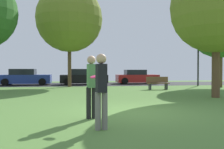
{
  "coord_description": "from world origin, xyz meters",
  "views": [
    {
      "loc": [
        -1.91,
        -8.03,
        1.41
      ],
      "look_at": [
        0.0,
        4.81,
        1.15
      ],
      "focal_mm": 39.79,
      "sensor_mm": 36.0,
      "label": 1
    }
  ],
  "objects_px": {
    "parked_car_blue": "(25,78)",
    "parked_car_black": "(83,77)",
    "parked_car_red": "(137,77)",
    "person_thrower": "(91,83)",
    "oak_tree_left": "(221,26)",
    "maple_tree_far": "(216,7)",
    "oak_tree_right": "(69,19)",
    "person_catcher": "(101,87)",
    "frisbee_disc": "(95,77)",
    "park_bench": "(158,83)",
    "street_lamp_post": "(198,60)"
  },
  "relations": [
    {
      "from": "maple_tree_far",
      "to": "frisbee_disc",
      "type": "bearing_deg",
      "value": -141.91
    },
    {
      "from": "oak_tree_left",
      "to": "person_thrower",
      "type": "xyz_separation_m",
      "value": [
        -11.09,
        -11.33,
        -3.91
      ]
    },
    {
      "from": "parked_car_red",
      "to": "street_lamp_post",
      "type": "relative_size",
      "value": 0.92
    },
    {
      "from": "oak_tree_right",
      "to": "person_catcher",
      "type": "bearing_deg",
      "value": -85.91
    },
    {
      "from": "person_catcher",
      "to": "parked_car_red",
      "type": "bearing_deg",
      "value": -22.64
    },
    {
      "from": "frisbee_disc",
      "to": "parked_car_red",
      "type": "bearing_deg",
      "value": 72.53
    },
    {
      "from": "maple_tree_far",
      "to": "parked_car_black",
      "type": "xyz_separation_m",
      "value": [
        -6.26,
        12.06,
        -3.87
      ]
    },
    {
      "from": "parked_car_red",
      "to": "person_thrower",
      "type": "bearing_deg",
      "value": -108.25
    },
    {
      "from": "oak_tree_right",
      "to": "parked_car_blue",
      "type": "bearing_deg",
      "value": 144.09
    },
    {
      "from": "oak_tree_left",
      "to": "maple_tree_far",
      "type": "bearing_deg",
      "value": -123.46
    },
    {
      "from": "oak_tree_right",
      "to": "person_thrower",
      "type": "bearing_deg",
      "value": -86.11
    },
    {
      "from": "parked_car_red",
      "to": "oak_tree_left",
      "type": "bearing_deg",
      "value": -46.69
    },
    {
      "from": "oak_tree_right",
      "to": "street_lamp_post",
      "type": "relative_size",
      "value": 1.84
    },
    {
      "from": "parked_car_red",
      "to": "street_lamp_post",
      "type": "bearing_deg",
      "value": -41.81
    },
    {
      "from": "oak_tree_right",
      "to": "park_bench",
      "type": "relative_size",
      "value": 5.19
    },
    {
      "from": "maple_tree_far",
      "to": "street_lamp_post",
      "type": "distance_m",
      "value": 9.6
    },
    {
      "from": "frisbee_disc",
      "to": "parked_car_blue",
      "type": "height_order",
      "value": "parked_car_blue"
    },
    {
      "from": "oak_tree_left",
      "to": "parked_car_red",
      "type": "relative_size",
      "value": 1.82
    },
    {
      "from": "parked_car_blue",
      "to": "park_bench",
      "type": "height_order",
      "value": "parked_car_blue"
    },
    {
      "from": "oak_tree_left",
      "to": "parked_car_black",
      "type": "relative_size",
      "value": 1.69
    },
    {
      "from": "frisbee_disc",
      "to": "street_lamp_post",
      "type": "relative_size",
      "value": 0.08
    },
    {
      "from": "person_thrower",
      "to": "oak_tree_right",
      "type": "bearing_deg",
      "value": 177.83
    },
    {
      "from": "oak_tree_right",
      "to": "frisbee_disc",
      "type": "height_order",
      "value": "oak_tree_right"
    },
    {
      "from": "oak_tree_right",
      "to": "parked_car_blue",
      "type": "height_order",
      "value": "oak_tree_right"
    },
    {
      "from": "frisbee_disc",
      "to": "parked_car_blue",
      "type": "xyz_separation_m",
      "value": [
        -5.07,
        17.16,
        -0.55
      ]
    },
    {
      "from": "parked_car_blue",
      "to": "oak_tree_right",
      "type": "bearing_deg",
      "value": -35.91
    },
    {
      "from": "frisbee_disc",
      "to": "parked_car_red",
      "type": "distance_m",
      "value": 18.59
    },
    {
      "from": "person_catcher",
      "to": "parked_car_blue",
      "type": "xyz_separation_m",
      "value": [
        -5.15,
        17.9,
        -0.32
      ]
    },
    {
      "from": "parked_car_blue",
      "to": "parked_car_black",
      "type": "height_order",
      "value": "parked_car_blue"
    },
    {
      "from": "person_thrower",
      "to": "street_lamp_post",
      "type": "distance_m",
      "value": 16.61
    },
    {
      "from": "parked_car_blue",
      "to": "parked_car_black",
      "type": "relative_size",
      "value": 1.02
    },
    {
      "from": "frisbee_disc",
      "to": "street_lamp_post",
      "type": "bearing_deg",
      "value": 53.76
    },
    {
      "from": "oak_tree_left",
      "to": "street_lamp_post",
      "type": "xyz_separation_m",
      "value": [
        -0.97,
        1.78,
        -2.67
      ]
    },
    {
      "from": "frisbee_disc",
      "to": "parked_car_black",
      "type": "distance_m",
      "value": 17.17
    },
    {
      "from": "oak_tree_left",
      "to": "parked_car_blue",
      "type": "bearing_deg",
      "value": 162.07
    },
    {
      "from": "parked_car_black",
      "to": "street_lamp_post",
      "type": "xyz_separation_m",
      "value": [
        9.81,
        -3.43,
        1.58
      ]
    },
    {
      "from": "frisbee_disc",
      "to": "parked_car_black",
      "type": "height_order",
      "value": "parked_car_black"
    },
    {
      "from": "parked_car_black",
      "to": "parked_car_red",
      "type": "distance_m",
      "value": 5.36
    },
    {
      "from": "parked_car_black",
      "to": "maple_tree_far",
      "type": "bearing_deg",
      "value": -62.57
    },
    {
      "from": "oak_tree_left",
      "to": "person_thrower",
      "type": "relative_size",
      "value": 4.14
    },
    {
      "from": "frisbee_disc",
      "to": "parked_car_blue",
      "type": "relative_size",
      "value": 0.08
    },
    {
      "from": "frisbee_disc",
      "to": "maple_tree_far",
      "type": "bearing_deg",
      "value": 38.09
    },
    {
      "from": "person_catcher",
      "to": "parked_car_black",
      "type": "xyz_separation_m",
      "value": [
        0.17,
        17.9,
        -0.33
      ]
    },
    {
      "from": "maple_tree_far",
      "to": "park_bench",
      "type": "xyz_separation_m",
      "value": [
        -1.23,
        5.31,
        -4.08
      ]
    },
    {
      "from": "oak_tree_left",
      "to": "frisbee_disc",
      "type": "height_order",
      "value": "oak_tree_left"
    },
    {
      "from": "person_thrower",
      "to": "parked_car_black",
      "type": "height_order",
      "value": "person_thrower"
    },
    {
      "from": "maple_tree_far",
      "to": "parked_car_black",
      "type": "relative_size",
      "value": 1.55
    },
    {
      "from": "frisbee_disc",
      "to": "park_bench",
      "type": "distance_m",
      "value": 11.7
    },
    {
      "from": "frisbee_disc",
      "to": "parked_car_red",
      "type": "height_order",
      "value": "parked_car_red"
    },
    {
      "from": "oak_tree_right",
      "to": "person_thrower",
      "type": "distance_m",
      "value": 14.36
    }
  ]
}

